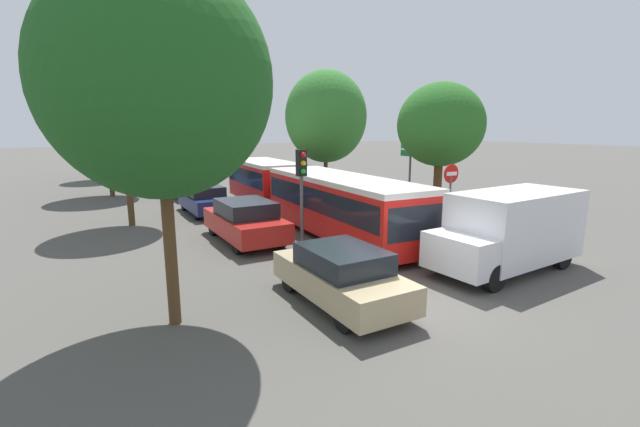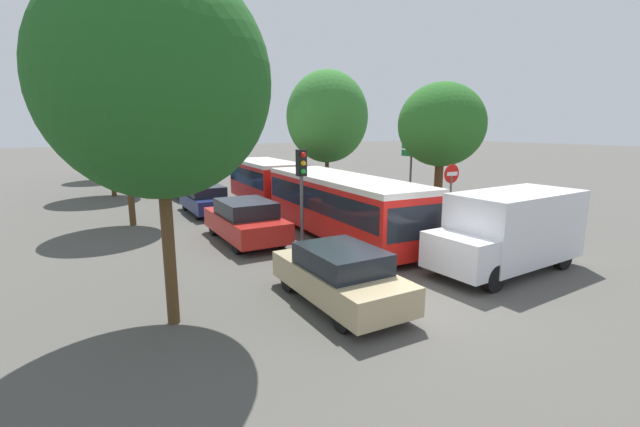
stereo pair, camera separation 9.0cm
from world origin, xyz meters
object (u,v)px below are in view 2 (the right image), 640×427
(direction_sign_post, at_px, (411,162))
(no_entry_sign, at_px, (451,190))
(queued_car_red, at_px, (245,221))
(queued_car_blue, at_px, (189,183))
(tree_left_far, at_px, (107,123))
(tree_left_distant, at_px, (105,115))
(tree_right_near, at_px, (442,125))
(city_bus_rear, at_px, (156,159))
(tree_left_mid, at_px, (125,116))
(tree_left_near, at_px, (157,81))
(articulated_bus, at_px, (304,191))
(queued_car_navy, at_px, (205,199))
(traffic_light, at_px, (302,176))
(white_van, at_px, (510,229))
(tree_right_mid, at_px, (327,117))
(queued_car_tan, at_px, (340,275))

(direction_sign_post, bearing_deg, no_entry_sign, 71.84)
(queued_car_red, xyz_separation_m, queued_car_blue, (0.33, 11.74, 0.00))
(no_entry_sign, bearing_deg, queued_car_red, -115.89)
(tree_left_far, xyz_separation_m, tree_left_distant, (0.24, 9.99, 0.68))
(tree_left_far, xyz_separation_m, tree_right_near, (12.63, -14.44, -0.15))
(tree_left_far, distance_m, tree_left_distant, 10.02)
(city_bus_rear, bearing_deg, queued_car_red, 176.18)
(queued_car_blue, height_order, tree_left_mid, tree_left_mid)
(direction_sign_post, distance_m, tree_left_mid, 12.54)
(tree_left_near, bearing_deg, articulated_bus, 48.72)
(direction_sign_post, relative_size, tree_left_distant, 0.50)
(queued_car_navy, height_order, tree_left_far, tree_left_far)
(queued_car_red, distance_m, tree_left_near, 7.96)
(tree_left_far, bearing_deg, traffic_light, -71.38)
(white_van, distance_m, tree_right_mid, 16.77)
(queued_car_tan, xyz_separation_m, tree_right_near, (8.75, 6.07, 3.53))
(tree_left_near, relative_size, tree_right_mid, 0.95)
(tree_left_far, bearing_deg, queued_car_tan, -79.29)
(queued_car_red, bearing_deg, tree_right_mid, -44.10)
(articulated_bus, xyz_separation_m, tree_left_near, (-7.02, -8.00, 3.66))
(direction_sign_post, relative_size, tree_right_mid, 0.47)
(queued_car_navy, relative_size, no_entry_sign, 1.42)
(queued_car_blue, relative_size, tree_left_far, 0.68)
(queued_car_red, relative_size, traffic_light, 1.31)
(tree_left_mid, bearing_deg, queued_car_blue, 61.26)
(queued_car_blue, bearing_deg, tree_left_distant, 15.88)
(queued_car_blue, distance_m, traffic_light, 13.53)
(queued_car_navy, xyz_separation_m, tree_left_distant, (-3.43, 18.06, 4.36))
(white_van, xyz_separation_m, tree_right_mid, (2.85, 16.14, 3.55))
(queued_car_blue, height_order, tree_left_far, tree_left_far)
(articulated_bus, relative_size, queued_car_tan, 3.91)
(articulated_bus, relative_size, direction_sign_post, 4.39)
(queued_car_red, relative_size, tree_right_near, 0.73)
(queued_car_navy, distance_m, tree_right_near, 11.55)
(queued_car_red, relative_size, no_entry_sign, 1.58)
(tree_right_near, height_order, tree_right_mid, tree_right_mid)
(queued_car_blue, relative_size, tree_left_distant, 0.63)
(tree_left_mid, bearing_deg, direction_sign_post, -20.30)
(tree_left_mid, bearing_deg, traffic_light, -53.08)
(queued_car_blue, bearing_deg, traffic_light, -176.44)
(queued_car_navy, distance_m, no_entry_sign, 11.55)
(tree_left_distant, relative_size, tree_right_mid, 0.93)
(tree_left_far, bearing_deg, tree_left_distant, 88.62)
(queued_car_tan, distance_m, direction_sign_post, 10.94)
(queued_car_tan, height_order, no_entry_sign, no_entry_sign)
(direction_sign_post, bearing_deg, tree_left_near, 29.72)
(tree_left_distant, bearing_deg, traffic_light, -78.91)
(articulated_bus, relative_size, no_entry_sign, 5.60)
(city_bus_rear, height_order, queued_car_navy, city_bus_rear)
(city_bus_rear, xyz_separation_m, tree_left_mid, (-3.56, -19.84, 3.14))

